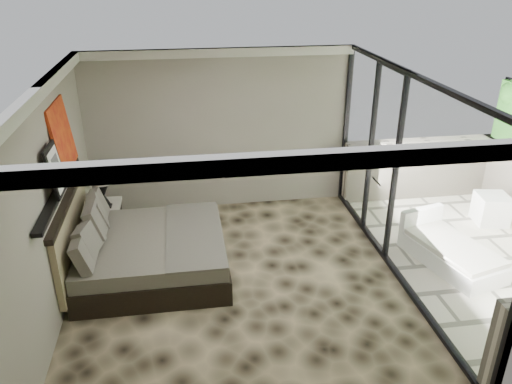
{
  "coord_description": "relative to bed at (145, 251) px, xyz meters",
  "views": [
    {
      "loc": [
        -0.63,
        -5.72,
        4.04
      ],
      "look_at": [
        0.31,
        0.4,
        1.18
      ],
      "focal_mm": 35.0,
      "sensor_mm": 36.0,
      "label": 1
    }
  ],
  "objects": [
    {
      "name": "floor",
      "position": [
        1.27,
        -0.47,
        -0.34
      ],
      "size": [
        5.0,
        5.0,
        0.0
      ],
      "primitive_type": "plane",
      "color": "black",
      "rests_on": "ground"
    },
    {
      "name": "ceiling",
      "position": [
        1.27,
        -0.47,
        2.45
      ],
      "size": [
        4.5,
        5.0,
        0.02
      ],
      "primitive_type": "cube",
      "color": "silver",
      "rests_on": "back_wall"
    },
    {
      "name": "back_wall",
      "position": [
        1.27,
        2.02,
        1.06
      ],
      "size": [
        4.5,
        0.02,
        2.8
      ],
      "primitive_type": "cube",
      "color": "gray",
      "rests_on": "floor"
    },
    {
      "name": "left_wall",
      "position": [
        -0.97,
        -0.47,
        1.06
      ],
      "size": [
        0.02,
        5.0,
        2.8
      ],
      "primitive_type": "cube",
      "color": "gray",
      "rests_on": "floor"
    },
    {
      "name": "glass_wall",
      "position": [
        3.52,
        -0.47,
        1.06
      ],
      "size": [
        0.08,
        5.0,
        2.8
      ],
      "primitive_type": "cube",
      "color": "white",
      "rests_on": "floor"
    },
    {
      "name": "terrace_slab",
      "position": [
        5.02,
        -0.47,
        -0.4
      ],
      "size": [
        3.0,
        5.0,
        0.12
      ],
      "primitive_type": "cube",
      "color": "beige",
      "rests_on": "ground"
    },
    {
      "name": "picture_ledge",
      "position": [
        -0.91,
        -0.37,
        1.16
      ],
      "size": [
        0.12,
        2.2,
        0.05
      ],
      "primitive_type": "cube",
      "color": "black",
      "rests_on": "left_wall"
    },
    {
      "name": "bed",
      "position": [
        0.0,
        0.0,
        0.0
      ],
      "size": [
        2.11,
        2.04,
        1.16
      ],
      "color": "black",
      "rests_on": "floor"
    },
    {
      "name": "nightstand",
      "position": [
        -0.7,
        1.27,
        -0.07
      ],
      "size": [
        0.6,
        0.6,
        0.55
      ],
      "primitive_type": "cube",
      "rotation": [
        0.0,
        0.0,
        -0.1
      ],
      "color": "black",
      "rests_on": "floor"
    },
    {
      "name": "table_lamp",
      "position": [
        -0.66,
        1.22,
        0.58
      ],
      "size": [
        0.34,
        0.34,
        0.63
      ],
      "color": "black",
      "rests_on": "nightstand"
    },
    {
      "name": "abstract_canvas",
      "position": [
        -0.93,
        0.34,
        1.63
      ],
      "size": [
        0.13,
        0.9,
        0.9
      ],
      "primitive_type": "cube",
      "rotation": [
        0.0,
        -0.1,
        0.0
      ],
      "color": "#C24610",
      "rests_on": "picture_ledge"
    },
    {
      "name": "framed_print",
      "position": [
        -0.87,
        -0.47,
        1.48
      ],
      "size": [
        0.11,
        0.5,
        0.6
      ],
      "primitive_type": "cube",
      "rotation": [
        0.0,
        -0.14,
        0.0
      ],
      "color": "black",
      "rests_on": "picture_ledge"
    },
    {
      "name": "ottoman",
      "position": [
        5.72,
        0.65,
        -0.09
      ],
      "size": [
        0.57,
        0.57,
        0.5
      ],
      "primitive_type": "cube",
      "rotation": [
        0.0,
        0.0,
        -0.16
      ],
      "color": "white",
      "rests_on": "terrace_slab"
    },
    {
      "name": "lounger",
      "position": [
        4.4,
        -0.42,
        -0.16
      ],
      "size": [
        1.12,
        1.66,
        0.59
      ],
      "rotation": [
        0.0,
        0.0,
        0.26
      ],
      "color": "white",
      "rests_on": "terrace_slab"
    }
  ]
}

